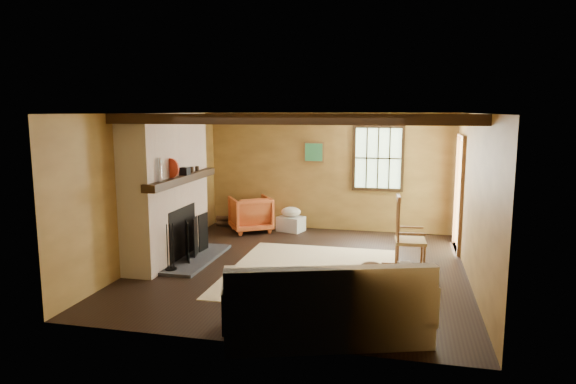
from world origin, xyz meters
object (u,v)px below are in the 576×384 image
(laundry_basket, at_px, (291,224))
(armchair, at_px, (251,214))
(sofa, at_px, (326,309))
(fireplace, at_px, (168,193))
(rocking_chair, at_px, (408,238))

(laundry_basket, relative_size, armchair, 0.63)
(sofa, relative_size, armchair, 3.02)
(laundry_basket, bearing_deg, sofa, -72.94)
(fireplace, distance_m, armchair, 2.42)
(fireplace, xyz_separation_m, armchair, (0.72, 2.19, -0.74))
(rocking_chair, height_order, armchair, rocking_chair)
(rocking_chair, distance_m, laundry_basket, 3.14)
(sofa, bearing_deg, laundry_basket, 88.85)
(fireplace, distance_m, laundry_basket, 2.99)
(armchair, bearing_deg, fireplace, 39.77)
(sofa, relative_size, laundry_basket, 4.79)
(fireplace, distance_m, rocking_chair, 3.90)
(rocking_chair, distance_m, sofa, 2.84)
(laundry_basket, bearing_deg, fireplace, -122.49)
(fireplace, height_order, armchair, fireplace)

